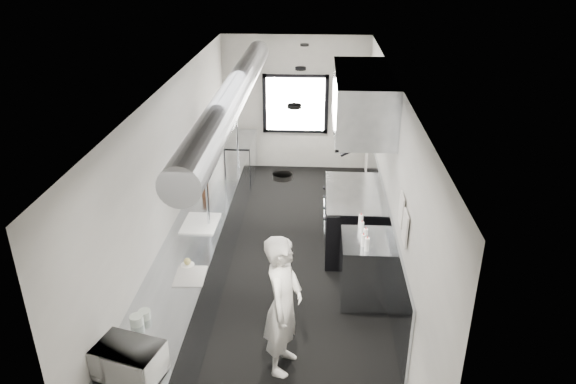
# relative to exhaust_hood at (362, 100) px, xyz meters

# --- Properties ---
(floor) EXTENTS (3.00, 8.00, 0.01)m
(floor) POSITION_rel_exhaust_hood_xyz_m (-1.10, -0.70, -2.39)
(floor) COLOR black
(floor) RESTS_ON ground
(ceiling) EXTENTS (3.00, 8.00, 0.01)m
(ceiling) POSITION_rel_exhaust_hood_xyz_m (-1.10, -0.70, 0.41)
(ceiling) COLOR silver
(ceiling) RESTS_ON wall_back
(wall_back) EXTENTS (3.00, 0.02, 2.80)m
(wall_back) POSITION_rel_exhaust_hood_xyz_m (-1.10, 3.30, -0.99)
(wall_back) COLOR #B1AEA8
(wall_back) RESTS_ON floor
(wall_left) EXTENTS (0.02, 8.00, 2.80)m
(wall_left) POSITION_rel_exhaust_hood_xyz_m (-2.60, -0.70, -0.99)
(wall_left) COLOR #B1AEA8
(wall_left) RESTS_ON floor
(wall_right) EXTENTS (0.02, 8.00, 2.80)m
(wall_right) POSITION_rel_exhaust_hood_xyz_m (0.40, -0.70, -0.99)
(wall_right) COLOR #B1AEA8
(wall_right) RESTS_ON floor
(wall_cladding) EXTENTS (0.03, 5.50, 1.10)m
(wall_cladding) POSITION_rel_exhaust_hood_xyz_m (0.38, -0.40, -1.84)
(wall_cladding) COLOR #989FA6
(wall_cladding) RESTS_ON wall_right
(hvac_duct) EXTENTS (0.40, 6.40, 0.40)m
(hvac_duct) POSITION_rel_exhaust_hood_xyz_m (-1.80, -0.30, 0.16)
(hvac_duct) COLOR gray
(hvac_duct) RESTS_ON ceiling
(service_window) EXTENTS (1.36, 0.05, 1.25)m
(service_window) POSITION_rel_exhaust_hood_xyz_m (-1.10, 3.26, -0.99)
(service_window) COLOR white
(service_window) RESTS_ON wall_back
(exhaust_hood) EXTENTS (0.81, 2.20, 0.88)m
(exhaust_hood) POSITION_rel_exhaust_hood_xyz_m (0.00, 0.00, 0.00)
(exhaust_hood) COLOR #989FA6
(exhaust_hood) RESTS_ON ceiling
(prep_counter) EXTENTS (0.70, 6.00, 0.90)m
(prep_counter) POSITION_rel_exhaust_hood_xyz_m (-2.25, -1.20, -1.94)
(prep_counter) COLOR #989FA6
(prep_counter) RESTS_ON floor
(pass_shelf) EXTENTS (0.45, 3.00, 0.68)m
(pass_shelf) POSITION_rel_exhaust_hood_xyz_m (-2.29, 0.30, -0.86)
(pass_shelf) COLOR #989FA6
(pass_shelf) RESTS_ON prep_counter
(range) EXTENTS (0.88, 1.60, 0.94)m
(range) POSITION_rel_exhaust_hood_xyz_m (-0.06, 0.00, -1.92)
(range) COLOR black
(range) RESTS_ON floor
(bottle_station) EXTENTS (0.65, 0.80, 0.90)m
(bottle_station) POSITION_rel_exhaust_hood_xyz_m (0.05, -1.40, -1.94)
(bottle_station) COLOR #989FA6
(bottle_station) RESTS_ON floor
(far_work_table) EXTENTS (0.70, 1.20, 0.90)m
(far_work_table) POSITION_rel_exhaust_hood_xyz_m (-2.25, 2.50, -1.94)
(far_work_table) COLOR #989FA6
(far_work_table) RESTS_ON floor
(notice_sheet_a) EXTENTS (0.02, 0.28, 0.38)m
(notice_sheet_a) POSITION_rel_exhaust_hood_xyz_m (0.37, -1.90, -0.79)
(notice_sheet_a) COLOR silver
(notice_sheet_a) RESTS_ON wall_right
(notice_sheet_b) EXTENTS (0.02, 0.28, 0.38)m
(notice_sheet_b) POSITION_rel_exhaust_hood_xyz_m (0.37, -2.25, -0.84)
(notice_sheet_b) COLOR silver
(notice_sheet_b) RESTS_ON wall_right
(line_cook) EXTENTS (0.53, 0.69, 1.69)m
(line_cook) POSITION_rel_exhaust_hood_xyz_m (-0.96, -2.79, -1.54)
(line_cook) COLOR silver
(line_cook) RESTS_ON floor
(microwave) EXTENTS (0.63, 0.54, 0.32)m
(microwave) POSITION_rel_exhaust_hood_xyz_m (-2.26, -3.97, -1.33)
(microwave) COLOR white
(microwave) RESTS_ON prep_counter
(deli_tub_a) EXTENTS (0.17, 0.17, 0.10)m
(deli_tub_a) POSITION_rel_exhaust_hood_xyz_m (-2.43, -3.27, -1.44)
(deli_tub_a) COLOR #B8C6B6
(deli_tub_a) RESTS_ON prep_counter
(deli_tub_b) EXTENTS (0.16, 0.16, 0.09)m
(deli_tub_b) POSITION_rel_exhaust_hood_xyz_m (-2.37, -3.16, -1.44)
(deli_tub_b) COLOR #B8C6B6
(deli_tub_b) RESTS_ON prep_counter
(newspaper) EXTENTS (0.37, 0.45, 0.01)m
(newspaper) POSITION_rel_exhaust_hood_xyz_m (-2.07, -2.38, -1.48)
(newspaper) COLOR beige
(newspaper) RESTS_ON prep_counter
(small_plate) EXTENTS (0.18, 0.18, 0.01)m
(small_plate) POSITION_rel_exhaust_hood_xyz_m (-2.16, -2.15, -1.48)
(small_plate) COLOR white
(small_plate) RESTS_ON prep_counter
(pastry) EXTENTS (0.09, 0.09, 0.09)m
(pastry) POSITION_rel_exhaust_hood_xyz_m (-2.16, -2.15, -1.43)
(pastry) COLOR tan
(pastry) RESTS_ON small_plate
(cutting_board) EXTENTS (0.48, 0.63, 0.02)m
(cutting_board) POSITION_rel_exhaust_hood_xyz_m (-2.22, -1.09, -1.48)
(cutting_board) COLOR white
(cutting_board) RESTS_ON prep_counter
(knife_block) EXTENTS (0.11, 0.21, 0.21)m
(knife_block) POSITION_rel_exhaust_hood_xyz_m (-2.33, -0.14, -1.38)
(knife_block) COLOR #55331E
(knife_block) RESTS_ON prep_counter
(plate_stack_a) EXTENTS (0.24, 0.24, 0.25)m
(plate_stack_a) POSITION_rel_exhaust_hood_xyz_m (-2.32, -0.49, -0.70)
(plate_stack_a) COLOR white
(plate_stack_a) RESTS_ON pass_shelf
(plate_stack_b) EXTENTS (0.22, 0.22, 0.28)m
(plate_stack_b) POSITION_rel_exhaust_hood_xyz_m (-2.31, -0.10, -0.68)
(plate_stack_b) COLOR white
(plate_stack_b) RESTS_ON pass_shelf
(plate_stack_c) EXTENTS (0.30, 0.30, 0.32)m
(plate_stack_c) POSITION_rel_exhaust_hood_xyz_m (-2.31, 0.43, -0.66)
(plate_stack_c) COLOR white
(plate_stack_c) RESTS_ON pass_shelf
(plate_stack_d) EXTENTS (0.30, 0.30, 0.38)m
(plate_stack_d) POSITION_rel_exhaust_hood_xyz_m (-2.27, 1.11, -0.63)
(plate_stack_d) COLOR white
(plate_stack_d) RESTS_ON pass_shelf
(squeeze_bottle_a) EXTENTS (0.07, 0.07, 0.18)m
(squeeze_bottle_a) POSITION_rel_exhaust_hood_xyz_m (0.03, -1.68, -1.40)
(squeeze_bottle_a) COLOR white
(squeeze_bottle_a) RESTS_ON bottle_station
(squeeze_bottle_b) EXTENTS (0.06, 0.06, 0.17)m
(squeeze_bottle_b) POSITION_rel_exhaust_hood_xyz_m (-0.01, -1.56, -1.41)
(squeeze_bottle_b) COLOR white
(squeeze_bottle_b) RESTS_ON bottle_station
(squeeze_bottle_c) EXTENTS (0.08, 0.08, 0.18)m
(squeeze_bottle_c) POSITION_rel_exhaust_hood_xyz_m (0.02, -1.44, -1.40)
(squeeze_bottle_c) COLOR white
(squeeze_bottle_c) RESTS_ON bottle_station
(squeeze_bottle_d) EXTENTS (0.06, 0.06, 0.16)m
(squeeze_bottle_d) POSITION_rel_exhaust_hood_xyz_m (-0.01, -1.21, -1.41)
(squeeze_bottle_d) COLOR white
(squeeze_bottle_d) RESTS_ON bottle_station
(squeeze_bottle_e) EXTENTS (0.08, 0.08, 0.19)m
(squeeze_bottle_e) POSITION_rel_exhaust_hood_xyz_m (-0.01, -1.06, -1.40)
(squeeze_bottle_e) COLOR white
(squeeze_bottle_e) RESTS_ON bottle_station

